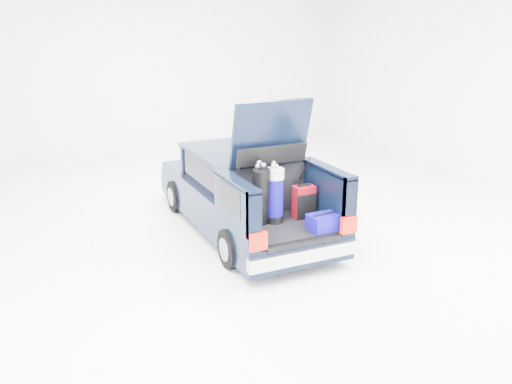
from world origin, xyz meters
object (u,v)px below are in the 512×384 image
car (242,192)px  black_golf_bag (261,196)px  blue_duffel (325,222)px  red_suitcase (304,202)px  blue_golf_bag (275,195)px

car → black_golf_bag: size_ratio=4.70×
car → blue_duffel: (0.49, -2.01, 0.05)m
red_suitcase → blue_duffel: red_suitcase is taller
car → blue_golf_bag: car is taller
blue_golf_bag → blue_duffel: 0.88m
blue_golf_bag → blue_duffel: size_ratio=1.86×
black_golf_bag → blue_golf_bag: 0.23m
red_suitcase → car: bearing=107.3°
car → black_golf_bag: 1.46m
blue_duffel → blue_golf_bag: bearing=128.0°
red_suitcase → black_golf_bag: 0.77m
red_suitcase → blue_golf_bag: bearing=176.8°
black_golf_bag → blue_duffel: black_golf_bag is taller
blue_golf_bag → blue_duffel: blue_golf_bag is taller
red_suitcase → blue_golf_bag: (-0.51, 0.02, 0.18)m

